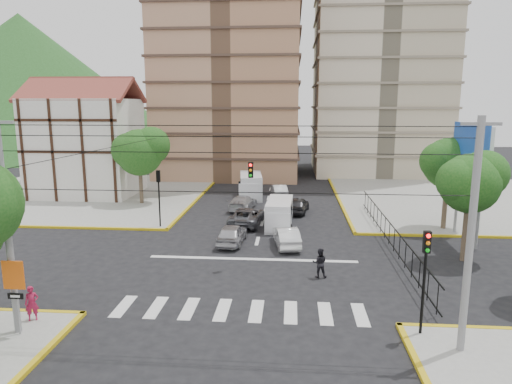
# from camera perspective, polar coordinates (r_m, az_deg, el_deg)

# --- Properties ---
(ground) EXTENTS (160.00, 160.00, 0.00)m
(ground) POSITION_cam_1_polar(r_m,az_deg,el_deg) (27.64, -0.63, -9.21)
(ground) COLOR black
(ground) RESTS_ON ground
(sidewalk_nw) EXTENTS (26.00, 26.00, 0.15)m
(sidewalk_nw) POSITION_cam_1_polar(r_m,az_deg,el_deg) (51.86, -21.08, -0.26)
(sidewalk_nw) COLOR gray
(sidewalk_nw) RESTS_ON ground
(sidewalk_ne) EXTENTS (26.00, 26.00, 0.15)m
(sidewalk_ne) POSITION_cam_1_polar(r_m,az_deg,el_deg) (50.01, 25.11, -0.96)
(sidewalk_ne) COLOR gray
(sidewalk_ne) RESTS_ON ground
(crosswalk_stripes) EXTENTS (12.00, 2.40, 0.01)m
(crosswalk_stripes) POSITION_cam_1_polar(r_m,az_deg,el_deg) (22.13, -2.08, -14.56)
(crosswalk_stripes) COLOR silver
(crosswalk_stripes) RESTS_ON ground
(stop_line) EXTENTS (13.00, 0.40, 0.01)m
(stop_line) POSITION_cam_1_polar(r_m,az_deg,el_deg) (28.76, -0.42, -8.38)
(stop_line) COLOR silver
(stop_line) RESTS_ON ground
(tudor_building) EXTENTS (10.80, 8.05, 12.23)m
(tudor_building) POSITION_cam_1_polar(r_m,az_deg,el_deg) (50.74, -20.46, 5.47)
(tudor_building) COLOR silver
(tudor_building) RESTS_ON ground
(distant_hill) EXTENTS (70.00, 70.00, 28.00)m
(distant_hill) POSITION_cam_1_polar(r_m,az_deg,el_deg) (111.76, -26.99, 12.14)
(distant_hill) COLOR #214B19
(distant_hill) RESTS_ON ground
(park_fence) EXTENTS (0.10, 22.50, 1.66)m
(park_fence) POSITION_cam_1_polar(r_m,az_deg,el_deg) (32.48, 16.24, -6.54)
(park_fence) COLOR black
(park_fence) RESTS_ON ground
(billboard) EXTENTS (0.36, 6.20, 8.10)m
(billboard) POSITION_cam_1_polar(r_m,az_deg,el_deg) (34.23, 25.27, 4.00)
(billboard) COLOR slate
(billboard) RESTS_ON ground
(tree_park_a) EXTENTS (4.41, 3.60, 6.83)m
(tree_park_a) POSITION_cam_1_polar(r_m,az_deg,el_deg) (30.18, 25.31, 1.29)
(tree_park_a) COLOR #473828
(tree_park_a) RESTS_ON ground
(tree_park_c) EXTENTS (4.65, 3.80, 7.25)m
(tree_park_c) POSITION_cam_1_polar(r_m,az_deg,el_deg) (37.00, 23.04, 3.59)
(tree_park_c) COLOR #473828
(tree_park_c) RESTS_ON ground
(tree_tudor) EXTENTS (5.39, 4.40, 7.43)m
(tree_tudor) POSITION_cam_1_polar(r_m,az_deg,el_deg) (44.41, -14.26, 5.08)
(tree_tudor) COLOR #473828
(tree_tudor) RESTS_ON ground
(traffic_light_se) EXTENTS (0.28, 0.22, 4.40)m
(traffic_light_se) POSITION_cam_1_polar(r_m,az_deg,el_deg) (19.90, 20.39, -8.60)
(traffic_light_se) COLOR black
(traffic_light_se) RESTS_ON ground
(traffic_light_nw) EXTENTS (0.28, 0.22, 4.40)m
(traffic_light_nw) POSITION_cam_1_polar(r_m,az_deg,el_deg) (35.71, -12.06, 0.38)
(traffic_light_nw) COLOR black
(traffic_light_nw) RESTS_ON ground
(traffic_light_hanging) EXTENTS (18.00, 9.12, 0.92)m
(traffic_light_hanging) POSITION_cam_1_polar(r_m,az_deg,el_deg) (24.18, -1.10, 2.32)
(traffic_light_hanging) COLOR black
(traffic_light_hanging) RESTS_ON ground
(utility_pole_sw) EXTENTS (1.40, 0.28, 9.00)m
(utility_pole_sw) POSITION_cam_1_polar(r_m,az_deg,el_deg) (20.86, -28.67, -3.65)
(utility_pole_sw) COLOR slate
(utility_pole_sw) RESTS_ON ground
(utility_pole_se) EXTENTS (1.40, 0.28, 9.00)m
(utility_pole_se) POSITION_cam_1_polar(r_m,az_deg,el_deg) (18.71, 25.26, -4.90)
(utility_pole_se) COLOR slate
(utility_pole_se) RESTS_ON ground
(district_sign) EXTENTS (0.90, 0.12, 3.20)m
(district_sign) POSITION_cam_1_polar(r_m,az_deg,el_deg) (21.21, -27.98, -9.90)
(district_sign) COLOR slate
(district_sign) RESTS_ON ground
(van_right_lane) EXTENTS (2.06, 4.84, 2.15)m
(van_right_lane) POSITION_cam_1_polar(r_m,az_deg,el_deg) (35.50, 2.93, -2.86)
(van_right_lane) COLOR silver
(van_right_lane) RESTS_ON ground
(van_left_lane) EXTENTS (2.73, 5.63, 2.44)m
(van_left_lane) POSITION_cam_1_polar(r_m,az_deg,el_deg) (46.55, -0.68, 0.67)
(van_left_lane) COLOR silver
(van_left_lane) RESTS_ON ground
(car_silver_front_left) EXTENTS (1.95, 4.23, 1.40)m
(car_silver_front_left) POSITION_cam_1_polar(r_m,az_deg,el_deg) (31.64, -3.03, -5.25)
(car_silver_front_left) COLOR #A7A6AB
(car_silver_front_left) RESTS_ON ground
(car_white_front_right) EXTENTS (2.09, 4.29, 1.35)m
(car_white_front_right) POSITION_cam_1_polar(r_m,az_deg,el_deg) (31.12, 3.83, -5.58)
(car_white_front_right) COLOR silver
(car_white_front_right) RESTS_ON ground
(car_grey_mid_left) EXTENTS (2.74, 5.23, 1.40)m
(car_grey_mid_left) POSITION_cam_1_polar(r_m,az_deg,el_deg) (36.46, -1.19, -3.03)
(car_grey_mid_left) COLOR #515258
(car_grey_mid_left) RESTS_ON ground
(car_silver_rear_left) EXTENTS (2.53, 4.76, 1.31)m
(car_silver_rear_left) POSITION_cam_1_polar(r_m,az_deg,el_deg) (41.69, -1.69, -1.31)
(car_silver_rear_left) COLOR #ABABAF
(car_silver_rear_left) RESTS_ON ground
(car_darkgrey_mid_right) EXTENTS (2.29, 4.33, 1.40)m
(car_darkgrey_mid_right) POSITION_cam_1_polar(r_m,az_deg,el_deg) (40.60, 5.26, -1.62)
(car_darkgrey_mid_right) COLOR #28282B
(car_darkgrey_mid_right) RESTS_ON ground
(car_white_rear_right) EXTENTS (2.02, 4.15, 1.31)m
(car_white_rear_right) POSITION_cam_1_polar(r_m,az_deg,el_deg) (47.37, 2.89, 0.18)
(car_white_rear_right) COLOR silver
(car_white_rear_right) RESTS_ON ground
(pedestrian_sw_corner) EXTENTS (0.68, 0.60, 1.56)m
(pedestrian_sw_corner) POSITION_cam_1_polar(r_m,az_deg,el_deg) (22.83, -26.22, -12.38)
(pedestrian_sw_corner) COLOR maroon
(pedestrian_sw_corner) RESTS_ON sidewalk_sw
(pedestrian_crosswalk) EXTENTS (0.84, 0.67, 1.68)m
(pedestrian_crosswalk) POSITION_cam_1_polar(r_m,az_deg,el_deg) (25.88, 7.96, -8.77)
(pedestrian_crosswalk) COLOR black
(pedestrian_crosswalk) RESTS_ON ground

